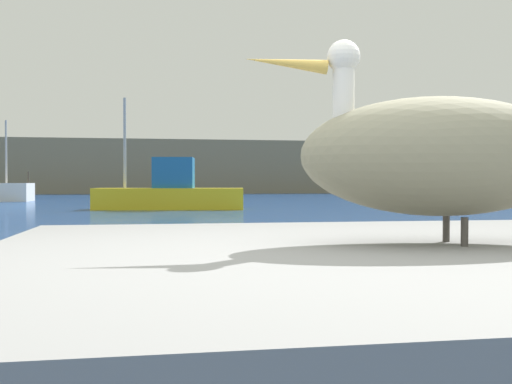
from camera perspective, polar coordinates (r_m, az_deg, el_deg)
name	(u,v)px	position (r m, az deg, el deg)	size (l,w,h in m)	color
hillside_backdrop	(160,168)	(64.96, -9.33, 2.36)	(140.00, 10.39, 5.55)	#7F755B
pier_dock	(441,348)	(2.67, 17.54, -14.27)	(3.74, 2.81, 0.88)	gray
pelican	(440,155)	(2.58, 17.45, 3.46)	(1.45, 0.66, 0.85)	gray
fishing_boat_yellow	(170,193)	(25.06, -8.36, -0.05)	(6.43, 2.55, 4.72)	yellow
mooring_buoy	(263,242)	(8.41, 0.65, -4.92)	(0.56, 0.56, 0.56)	red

